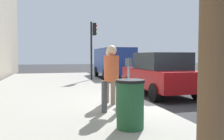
# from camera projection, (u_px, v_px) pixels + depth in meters

# --- Properties ---
(ground_plane) EXTENTS (80.00, 80.00, 0.00)m
(ground_plane) POSITION_uv_depth(u_px,v_px,m) (147.00, 106.00, 8.07)
(ground_plane) COLOR #2B2B2D
(ground_plane) RESTS_ON ground
(sidewalk_slab) EXTENTS (28.00, 6.00, 0.15)m
(sidewalk_slab) POSITION_uv_depth(u_px,v_px,m) (54.00, 108.00, 7.34)
(sidewalk_slab) COLOR gray
(sidewalk_slab) RESTS_ON ground_plane
(parking_meter) EXTENTS (0.36, 0.12, 1.41)m
(parking_meter) POSITION_uv_depth(u_px,v_px,m) (129.00, 70.00, 8.00)
(parking_meter) COLOR gray
(parking_meter) RESTS_ON sidewalk_slab
(pedestrian_at_meter) EXTENTS (0.50, 0.37, 1.71)m
(pedestrian_at_meter) POSITION_uv_depth(u_px,v_px,m) (110.00, 72.00, 7.62)
(pedestrian_at_meter) COLOR #726656
(pedestrian_at_meter) RESTS_ON sidewalk_slab
(pedestrian_bystander) EXTENTS (0.38, 0.50, 1.77)m
(pedestrian_bystander) POSITION_uv_depth(u_px,v_px,m) (112.00, 73.00, 6.36)
(pedestrian_bystander) COLOR #47474C
(pedestrian_bystander) RESTS_ON sidewalk_slab
(parked_sedan_near) EXTENTS (4.44, 2.06, 1.77)m
(parked_sedan_near) POSITION_uv_depth(u_px,v_px,m) (160.00, 74.00, 10.24)
(parked_sedan_near) COLOR maroon
(parked_sedan_near) RESTS_ON ground_plane
(parked_van_far) EXTENTS (5.22, 2.17, 2.18)m
(parked_van_far) POSITION_uv_depth(u_px,v_px,m) (113.00, 61.00, 17.90)
(parked_van_far) COLOR navy
(parked_van_far) RESTS_ON ground_plane
(traffic_signal) EXTENTS (0.24, 0.44, 3.60)m
(traffic_signal) POSITION_uv_depth(u_px,v_px,m) (93.00, 41.00, 15.28)
(traffic_signal) COLOR black
(traffic_signal) RESTS_ON sidewalk_slab
(trash_bin) EXTENTS (0.59, 0.59, 1.01)m
(trash_bin) POSITION_uv_depth(u_px,v_px,m) (130.00, 104.00, 5.01)
(trash_bin) COLOR #1E4C2D
(trash_bin) RESTS_ON sidewalk_slab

